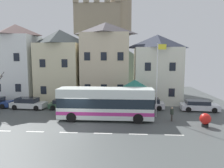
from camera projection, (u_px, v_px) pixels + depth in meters
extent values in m
cube|color=#4B5050|center=(74.00, 126.00, 19.56)|extent=(40.00, 60.00, 0.06)
cube|color=silver|center=(2.00, 131.00, 18.20)|extent=(1.60, 0.20, 0.01)
cube|color=silver|center=(35.00, 132.00, 18.00)|extent=(1.60, 0.20, 0.01)
cube|color=silver|center=(69.00, 132.00, 17.80)|extent=(1.60, 0.20, 0.01)
cube|color=silver|center=(103.00, 133.00, 17.60)|extent=(1.60, 0.20, 0.01)
cube|color=silver|center=(138.00, 134.00, 17.40)|extent=(1.60, 0.20, 0.01)
cube|color=silver|center=(174.00, 135.00, 17.20)|extent=(1.60, 0.20, 0.01)
cube|color=white|center=(17.00, 69.00, 31.42)|extent=(5.90, 5.56, 9.83)
pyramid|color=brown|center=(15.00, 30.00, 30.75)|extent=(5.90, 5.56, 1.71)
cube|color=black|center=(18.00, 88.00, 28.84)|extent=(0.80, 0.06, 1.10)
cube|color=black|center=(16.00, 57.00, 28.34)|extent=(0.80, 0.06, 1.10)
cube|color=beige|center=(61.00, 73.00, 31.30)|extent=(6.16, 6.06, 8.58)
pyramid|color=#323A3B|center=(60.00, 37.00, 30.67)|extent=(6.16, 6.06, 2.15)
cube|color=black|center=(44.00, 90.00, 28.64)|extent=(0.80, 0.06, 1.10)
cube|color=black|center=(65.00, 90.00, 28.43)|extent=(0.80, 0.06, 1.10)
cube|color=black|center=(42.00, 63.00, 28.20)|extent=(0.80, 0.06, 1.10)
cube|color=black|center=(64.00, 63.00, 27.99)|extent=(0.80, 0.06, 1.10)
cube|color=beige|center=(106.00, 68.00, 30.57)|extent=(6.74, 5.67, 9.97)
pyramid|color=#474246|center=(106.00, 28.00, 29.89)|extent=(6.74, 5.67, 1.70)
cube|color=black|center=(88.00, 88.00, 28.19)|extent=(0.80, 0.06, 1.10)
cube|color=black|center=(104.00, 88.00, 28.04)|extent=(0.80, 0.06, 1.10)
cube|color=black|center=(120.00, 89.00, 27.89)|extent=(0.80, 0.06, 1.10)
cube|color=black|center=(87.00, 56.00, 27.68)|extent=(0.80, 0.06, 1.10)
cube|color=black|center=(104.00, 56.00, 27.53)|extent=(0.80, 0.06, 1.10)
cube|color=black|center=(120.00, 56.00, 27.38)|extent=(0.80, 0.06, 1.10)
cube|color=silver|center=(157.00, 75.00, 30.20)|extent=(6.45, 5.68, 7.94)
pyramid|color=#2E3242|center=(158.00, 41.00, 29.62)|extent=(6.45, 5.68, 1.91)
cube|color=black|center=(147.00, 92.00, 27.70)|extent=(0.80, 0.06, 1.10)
cube|color=black|center=(172.00, 93.00, 27.49)|extent=(0.80, 0.06, 1.10)
cube|color=black|center=(148.00, 67.00, 27.30)|extent=(0.80, 0.06, 1.10)
cube|color=black|center=(173.00, 67.00, 27.09)|extent=(0.80, 0.06, 1.10)
cone|color=#5A694F|center=(100.00, 58.00, 53.31)|extent=(41.90, 41.90, 13.27)
cube|color=gray|center=(100.00, 22.00, 52.25)|extent=(10.84, 10.84, 6.99)
cylinder|color=gray|center=(121.00, 16.00, 49.09)|extent=(5.08, 5.08, 8.90)
cube|color=gray|center=(76.00, 1.00, 46.75)|extent=(1.20, 0.70, 0.60)
cube|color=gray|center=(86.00, 1.00, 46.59)|extent=(1.20, 0.70, 0.60)
cube|color=gray|center=(97.00, 1.00, 46.43)|extent=(1.20, 0.70, 0.60)
cube|color=gray|center=(107.00, 1.00, 46.27)|extent=(1.20, 0.70, 0.60)
cube|color=gray|center=(118.00, 0.00, 46.11)|extent=(1.20, 0.70, 0.60)
cube|color=white|center=(106.00, 112.00, 21.60)|extent=(9.81, 2.51, 1.17)
cube|color=#BF338C|center=(106.00, 111.00, 21.60)|extent=(9.83, 2.53, 0.36)
cube|color=#19232D|center=(106.00, 102.00, 21.48)|extent=(9.71, 2.47, 0.99)
cube|color=white|center=(105.00, 93.00, 21.36)|extent=(9.81, 2.51, 0.93)
cube|color=#19232D|center=(153.00, 102.00, 21.15)|extent=(0.06, 2.10, 0.95)
cylinder|color=black|center=(137.00, 112.00, 22.61)|extent=(1.00, 0.28, 1.00)
cylinder|color=black|center=(138.00, 119.00, 20.23)|extent=(1.00, 0.28, 1.00)
cylinder|color=black|center=(77.00, 111.00, 23.06)|extent=(1.00, 0.28, 1.00)
cylinder|color=black|center=(71.00, 117.00, 20.67)|extent=(1.00, 0.28, 1.00)
cylinder|color=#473D33|center=(121.00, 99.00, 26.95)|extent=(0.14, 0.14, 2.40)
cylinder|color=#473D33|center=(147.00, 99.00, 26.73)|extent=(0.14, 0.14, 2.40)
cylinder|color=#473D33|center=(121.00, 104.00, 23.68)|extent=(0.14, 0.14, 2.40)
cylinder|color=#473D33|center=(150.00, 104.00, 23.46)|extent=(0.14, 0.14, 2.40)
pyramid|color=#26796A|center=(135.00, 86.00, 24.98)|extent=(3.60, 3.60, 1.46)
cube|color=silver|center=(29.00, 105.00, 26.44)|extent=(4.53, 2.11, 0.67)
cube|color=#1E232D|center=(27.00, 100.00, 26.40)|extent=(2.75, 1.76, 0.55)
cylinder|color=black|center=(43.00, 105.00, 27.09)|extent=(0.65, 0.25, 0.64)
cylinder|color=black|center=(36.00, 108.00, 25.42)|extent=(0.65, 0.25, 0.64)
cylinder|color=black|center=(22.00, 104.00, 27.50)|extent=(0.65, 0.25, 0.64)
cylinder|color=black|center=(15.00, 107.00, 25.83)|extent=(0.65, 0.25, 0.64)
cylinder|color=black|center=(9.00, 104.00, 28.04)|extent=(0.65, 0.25, 0.64)
cylinder|color=black|center=(2.00, 106.00, 26.35)|extent=(0.65, 0.25, 0.64)
cube|color=silver|center=(147.00, 105.00, 26.31)|extent=(4.20, 1.98, 0.67)
cube|color=#1E232D|center=(149.00, 100.00, 26.23)|extent=(2.53, 1.72, 0.52)
cylinder|color=black|center=(137.00, 108.00, 25.56)|extent=(0.64, 0.21, 0.64)
cylinder|color=black|center=(136.00, 105.00, 27.35)|extent=(0.64, 0.21, 0.64)
cylinder|color=black|center=(159.00, 108.00, 25.32)|extent=(0.64, 0.21, 0.64)
cylinder|color=black|center=(157.00, 105.00, 27.11)|extent=(0.64, 0.21, 0.64)
cube|color=#31543C|center=(65.00, 105.00, 26.40)|extent=(3.97, 1.92, 0.58)
cube|color=#1E232D|center=(63.00, 101.00, 26.34)|extent=(2.40, 1.65, 0.48)
cylinder|color=black|center=(76.00, 105.00, 27.22)|extent=(0.65, 0.22, 0.64)
cylinder|color=black|center=(74.00, 108.00, 25.53)|extent=(0.65, 0.22, 0.64)
cylinder|color=black|center=(57.00, 105.00, 27.30)|extent=(0.65, 0.22, 0.64)
cylinder|color=black|center=(53.00, 108.00, 25.61)|extent=(0.65, 0.22, 0.64)
cube|color=silver|center=(199.00, 107.00, 25.30)|extent=(4.59, 2.15, 0.64)
cube|color=#1E232D|center=(198.00, 102.00, 25.27)|extent=(2.79, 1.80, 0.46)
cylinder|color=black|center=(210.00, 107.00, 25.98)|extent=(0.65, 0.25, 0.64)
cylinder|color=black|center=(214.00, 110.00, 24.26)|extent=(0.65, 0.25, 0.64)
cylinder|color=black|center=(185.00, 106.00, 26.39)|extent=(0.65, 0.25, 0.64)
cylinder|color=black|center=(188.00, 110.00, 24.66)|extent=(0.65, 0.25, 0.64)
cylinder|color=#38332D|center=(172.00, 117.00, 21.20)|extent=(0.16, 0.16, 0.75)
cylinder|color=#38332D|center=(172.00, 118.00, 21.00)|extent=(0.16, 0.16, 0.75)
cylinder|color=#2D382D|center=(172.00, 112.00, 21.03)|extent=(0.35, 0.35, 0.56)
sphere|color=#D1AD89|center=(172.00, 108.00, 20.99)|extent=(0.21, 0.21, 0.21)
cylinder|color=black|center=(139.00, 113.00, 23.06)|extent=(0.16, 0.16, 0.73)
cylinder|color=black|center=(137.00, 113.00, 23.04)|extent=(0.16, 0.16, 0.73)
cylinder|color=black|center=(138.00, 107.00, 22.97)|extent=(0.30, 0.30, 0.60)
sphere|color=#D1AD89|center=(138.00, 104.00, 22.93)|extent=(0.22, 0.22, 0.22)
cube|color=#33473D|center=(144.00, 103.00, 27.53)|extent=(1.41, 0.45, 0.08)
cube|color=#33473D|center=(144.00, 101.00, 27.73)|extent=(1.41, 0.06, 0.40)
cube|color=#2D2D33|center=(140.00, 105.00, 27.60)|extent=(0.08, 0.36, 0.45)
cube|color=#2D2D33|center=(149.00, 105.00, 27.52)|extent=(0.08, 0.36, 0.45)
cylinder|color=silver|center=(157.00, 81.00, 22.16)|extent=(0.10, 0.10, 7.97)
cube|color=yellow|center=(162.00, 47.00, 21.71)|extent=(0.90, 0.03, 0.56)
cylinder|color=black|center=(205.00, 125.00, 19.32)|extent=(0.62, 0.62, 0.25)
sphere|color=red|center=(205.00, 119.00, 19.24)|extent=(1.04, 1.04, 1.04)
cylinder|color=#382D28|center=(0.00, 77.00, 23.52)|extent=(0.94, 0.29, 1.14)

